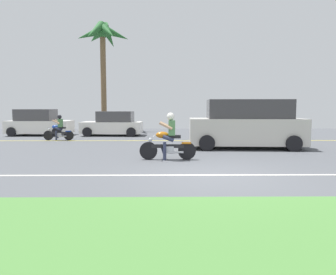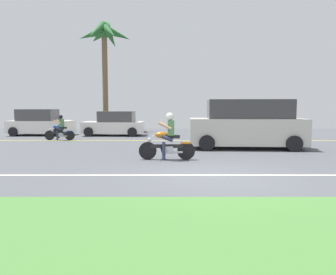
% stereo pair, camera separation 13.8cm
% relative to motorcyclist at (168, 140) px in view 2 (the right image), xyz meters
% --- Properties ---
extents(ground, '(56.00, 30.00, 0.04)m').
position_rel_motorcyclist_xyz_m(ground, '(1.17, 0.52, -0.69)').
color(ground, '#4C4F54').
extents(grass_median, '(56.00, 3.80, 0.06)m').
position_rel_motorcyclist_xyz_m(grass_median, '(1.17, -6.58, -0.64)').
color(grass_median, '#477A38').
rests_on(grass_median, ground).
extents(lane_line_near, '(50.40, 0.12, 0.01)m').
position_rel_motorcyclist_xyz_m(lane_line_near, '(1.17, -2.47, -0.66)').
color(lane_line_near, silver).
rests_on(lane_line_near, ground).
extents(lane_line_far, '(50.40, 0.12, 0.01)m').
position_rel_motorcyclist_xyz_m(lane_line_far, '(1.17, 6.08, -0.66)').
color(lane_line_far, yellow).
rests_on(lane_line_far, ground).
extents(motorcyclist, '(1.88, 0.61, 1.58)m').
position_rel_motorcyclist_xyz_m(motorcyclist, '(0.00, 0.00, 0.00)').
color(motorcyclist, black).
rests_on(motorcyclist, ground).
extents(suv_nearby, '(5.03, 2.35, 2.07)m').
position_rel_motorcyclist_xyz_m(suv_nearby, '(3.39, 2.98, 0.34)').
color(suv_nearby, beige).
rests_on(suv_nearby, ground).
extents(parked_car_0, '(3.85, 2.01, 1.63)m').
position_rel_motorcyclist_xyz_m(parked_car_0, '(-7.96, 9.36, 0.09)').
color(parked_car_0, white).
rests_on(parked_car_0, ground).
extents(parked_car_1, '(3.74, 2.03, 1.50)m').
position_rel_motorcyclist_xyz_m(parked_car_1, '(-3.31, 9.18, 0.04)').
color(parked_car_1, white).
rests_on(parked_car_1, ground).
extents(palm_tree_0, '(4.01, 3.86, 7.94)m').
position_rel_motorcyclist_xyz_m(palm_tree_0, '(-4.60, 13.06, 5.93)').
color(palm_tree_0, brown).
rests_on(palm_tree_0, ground).
extents(motorcyclist_distant, '(1.62, 0.53, 1.35)m').
position_rel_motorcyclist_xyz_m(motorcyclist_distant, '(-5.75, 6.36, -0.09)').
color(motorcyclist_distant, black).
rests_on(motorcyclist_distant, ground).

